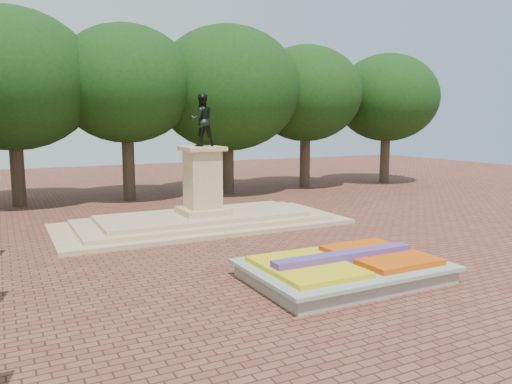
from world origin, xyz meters
The scene contains 4 objects.
ground centered at (0.00, 0.00, 0.00)m, with size 90.00×90.00×0.00m, color brown.
flower_bed centered at (1.03, -2.00, 0.38)m, with size 6.30×4.30×0.91m.
monument centered at (0.00, 8.00, 0.88)m, with size 14.00×6.00×6.40m.
tree_row_back centered at (2.33, 18.00, 6.67)m, with size 44.80×8.80×10.43m.
Camera 1 is at (-8.71, -14.61, 5.10)m, focal length 35.00 mm.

